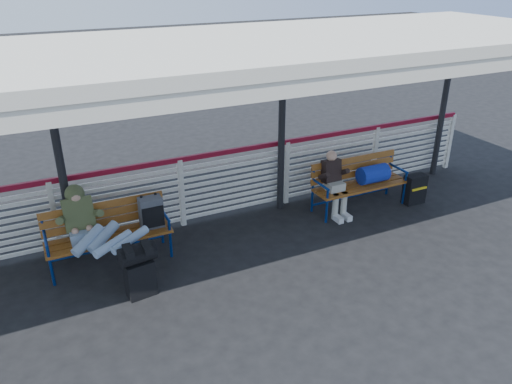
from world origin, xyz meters
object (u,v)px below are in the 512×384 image
bench_left (122,223)px  suitcase_side (414,189)px  bench_right (365,176)px  traveler_man (100,234)px  companion_person (334,183)px  luggage_stack (139,268)px

bench_left → suitcase_side: 5.29m
bench_right → traveler_man: (-4.70, -0.21, 0.10)m
traveler_man → companion_person: bearing=2.9°
bench_right → companion_person: companion_person is taller
bench_right → suitcase_side: (0.93, -0.31, -0.31)m
suitcase_side → companion_person: bearing=170.0°
traveler_man → suitcase_side: 5.65m
bench_left → suitcase_side: (5.27, -0.44, -0.33)m
suitcase_side → traveler_man: bearing=179.5°
luggage_stack → companion_person: size_ratio=0.68×
bench_right → traveler_man: size_ratio=1.10×
traveler_man → companion_person: 4.04m
luggage_stack → bench_right: (4.35, 0.90, 0.16)m
bench_left → bench_right: (4.33, -0.13, -0.02)m
luggage_stack → traveler_man: traveler_man is taller
luggage_stack → bench_left: bench_left is taller
bench_left → traveler_man: traveler_man is taller
companion_person → traveler_man: bearing=-177.1°
luggage_stack → suitcase_side: (5.29, 0.59, -0.15)m
bench_right → traveler_man: traveler_man is taller
companion_person → suitcase_side: bearing=-10.5°
luggage_stack → bench_right: bench_right is taller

